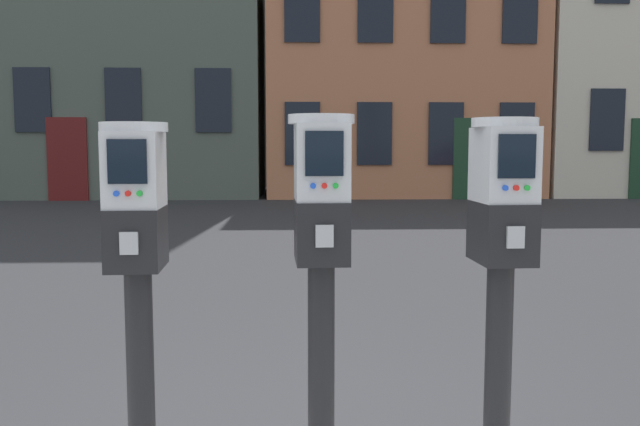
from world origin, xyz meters
The scene contains 4 objects.
parking_meter_near_kerb centered at (-0.53, -0.34, 1.06)m, with size 0.22×0.26×1.33m.
parking_meter_twin_adjacent centered at (0.07, -0.34, 1.08)m, with size 0.22×0.26×1.36m.
parking_meter_end_of_row centered at (0.67, -0.34, 1.07)m, with size 0.22×0.26×1.35m.
townhouse_grey_stucco centered at (3.02, 18.13, 4.63)m, with size 7.38×6.79×9.25m.
Camera 1 is at (-0.03, -2.54, 1.40)m, focal length 37.93 mm.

